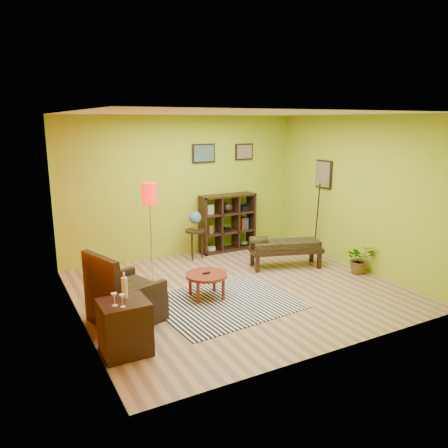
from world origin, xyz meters
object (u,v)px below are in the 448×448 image
side_cabinet (125,327)px  coffee_table (206,277)px  globe_table (195,223)px  bench (284,247)px  armchair (123,300)px  floor_lamp (150,203)px  potted_plant (359,262)px  cube_shelf (228,223)px

side_cabinet → coffee_table: bearing=33.3°
globe_table → bench: 1.79m
armchair → floor_lamp: (0.84, 1.22, 1.08)m
floor_lamp → potted_plant: bearing=-20.9°
coffee_table → globe_table: bearing=70.2°
armchair → potted_plant: bearing=-1.3°
side_cabinet → bench: bearing=25.4°
coffee_table → armchair: bearing=-172.2°
globe_table → bench: size_ratio=0.68×
globe_table → side_cabinet: bearing=-127.7°
coffee_table → floor_lamp: size_ratio=0.38×
potted_plant → bench: bearing=137.8°
coffee_table → floor_lamp: (-0.52, 1.03, 1.04)m
bench → cube_shelf: bearing=104.3°
floor_lamp → potted_plant: 3.87m
floor_lamp → bench: (2.44, -0.40, -0.98)m
armchair → side_cabinet: armchair is taller
armchair → cube_shelf: size_ratio=0.86×
side_cabinet → globe_table: bearing=52.3°
armchair → globe_table: armchair is taller
coffee_table → armchair: armchair is taller
floor_lamp → potted_plant: size_ratio=3.19×
coffee_table → potted_plant: size_ratio=1.20×
globe_table → bench: globe_table is taller
bench → potted_plant: bench is taller
coffee_table → globe_table: (0.67, 1.88, 0.40)m
floor_lamp → bench: bearing=-9.4°
side_cabinet → cube_shelf: (3.11, 3.13, 0.27)m
armchair → potted_plant: 4.29m
coffee_table → bench: 2.02m
bench → floor_lamp: bearing=170.6°
floor_lamp → globe_table: floor_lamp is taller
globe_table → potted_plant: size_ratio=1.81×
globe_table → bench: bearing=-45.1°
bench → potted_plant: (1.01, -0.91, -0.19)m
globe_table → potted_plant: 3.17m
coffee_table → side_cabinet: side_cabinet is taller
coffee_table → floor_lamp: floor_lamp is taller
side_cabinet → armchair: bearing=75.7°
armchair → cube_shelf: cube_shelf is taller
coffee_table → potted_plant: potted_plant is taller
coffee_table → potted_plant: (2.93, -0.28, -0.13)m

